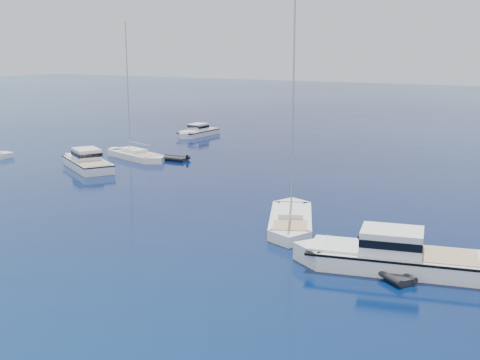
{
  "coord_description": "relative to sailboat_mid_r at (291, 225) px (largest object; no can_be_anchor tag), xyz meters",
  "views": [
    {
      "loc": [
        21.23,
        -20.3,
        13.23
      ],
      "look_at": [
        -3.44,
        24.48,
        2.2
      ],
      "focal_mm": 46.89,
      "sensor_mm": 36.0,
      "label": 1
    }
  ],
  "objects": [
    {
      "name": "ground",
      "position": [
        -2.73,
        -21.19,
        0.0
      ],
      "size": [
        400.0,
        400.0,
        0.0
      ],
      "primitive_type": "plane",
      "color": "navy",
      "rests_on": "ground"
    },
    {
      "name": "motor_cruiser_centre",
      "position": [
        8.93,
        -5.74,
        0.0
      ],
      "size": [
        12.55,
        6.06,
        3.16
      ],
      "primitive_type": null,
      "rotation": [
        0.0,
        0.0,
        1.78
      ],
      "color": "silver",
      "rests_on": "ground"
    },
    {
      "name": "motor_cruiser_far_l",
      "position": [
        -28.8,
        9.47,
        0.0
      ],
      "size": [
        10.94,
        8.48,
        2.84
      ],
      "primitive_type": null,
      "rotation": [
        0.0,
        0.0,
        1.02
      ],
      "color": "silver",
      "rests_on": "ground"
    },
    {
      "name": "motor_cruiser_horizon",
      "position": [
        -31.67,
        36.5,
        0.0
      ],
      "size": [
        3.2,
        9.01,
        2.33
      ],
      "primitive_type": null,
      "rotation": [
        0.0,
        0.0,
        3.09
      ],
      "color": "silver",
      "rests_on": "ground"
    },
    {
      "name": "sailboat_mid_r",
      "position": [
        0.0,
        0.0,
        0.0
      ],
      "size": [
        7.43,
        12.03,
        17.31
      ],
      "primitive_type": null,
      "rotation": [
        0.0,
        0.0,
        0.4
      ],
      "color": "silver",
      "rests_on": "ground"
    },
    {
      "name": "sailboat_far_l",
      "position": [
        -27.93,
        16.9,
        0.0
      ],
      "size": [
        11.58,
        6.42,
        16.52
      ],
      "primitive_type": null,
      "rotation": [
        0.0,
        0.0,
        1.24
      ],
      "color": "silver",
      "rests_on": "ground"
    },
    {
      "name": "tender_grey_near",
      "position": [
        9.76,
        -7.31,
        0.0
      ],
      "size": [
        3.26,
        3.02,
        0.95
      ],
      "primitive_type": null,
      "rotation": [
        0.0,
        0.0,
        4.07
      ],
      "color": "black",
      "rests_on": "ground"
    },
    {
      "name": "tender_grey_far",
      "position": [
        -23.44,
        18.25,
        0.0
      ],
      "size": [
        4.05,
        2.25,
        0.95
      ],
      "primitive_type": null,
      "rotation": [
        0.0,
        0.0,
        1.59
      ],
      "color": "black",
      "rests_on": "ground"
    }
  ]
}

